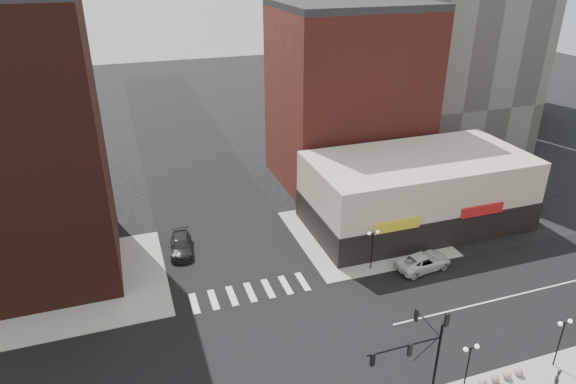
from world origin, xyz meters
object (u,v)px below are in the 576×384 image
dark_sedan_north (181,245)px  pedestrian (557,378)px  street_lamp_se_b (563,332)px  white_suv (423,261)px  street_lamp_se_a (469,357)px  traffic_signal (423,349)px  street_lamp_ne (373,240)px

dark_sedan_north → pedestrian: 35.08m
street_lamp_se_b → white_suv: bearing=98.3°
dark_sedan_north → street_lamp_se_a: bearing=-50.6°
street_lamp_se_b → dark_sedan_north: size_ratio=0.78×
white_suv → traffic_signal: bearing=138.8°
street_lamp_se_b → white_suv: (-2.11, 14.50, -2.50)m
street_lamp_se_b → dark_sedan_north: bearing=133.6°
pedestrian → traffic_signal: bearing=-51.6°
street_lamp_ne → white_suv: 5.70m
street_lamp_ne → dark_sedan_north: (-17.00, 9.20, -2.52)m
street_lamp_se_b → traffic_signal: bearing=179.2°
street_lamp_se_a → street_lamp_ne: same height
street_lamp_se_a → dark_sedan_north: size_ratio=0.78×
dark_sedan_north → street_lamp_se_b: bearing=-39.4°
street_lamp_se_b → pedestrian: size_ratio=2.73×
street_lamp_se_a → pedestrian: (6.52, -1.69, -2.41)m
street_lamp_se_a → street_lamp_se_b: (8.00, 0.00, 0.00)m
street_lamp_se_b → pedestrian: (-1.48, -1.69, -2.41)m
street_lamp_se_a → street_lamp_ne: bearing=86.4°
street_lamp_ne → dark_sedan_north: bearing=151.6°
traffic_signal → street_lamp_se_a: traffic_signal is taller
traffic_signal → street_lamp_se_b: size_ratio=1.87×
street_lamp_se_a → white_suv: (5.89, 14.50, -2.50)m
street_lamp_se_b → street_lamp_ne: (-7.00, 16.00, 0.00)m
white_suv → pedestrian: pedestrian is taller
dark_sedan_north → pedestrian: bearing=-43.0°
street_lamp_ne → street_lamp_se_a: bearing=-93.6°
traffic_signal → dark_sedan_north: traffic_signal is taller
street_lamp_se_a → dark_sedan_north: street_lamp_se_a is taller
traffic_signal → street_lamp_se_b: 11.88m
street_lamp_se_b → white_suv: size_ratio=0.74×
white_suv → dark_sedan_north: white_suv is taller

